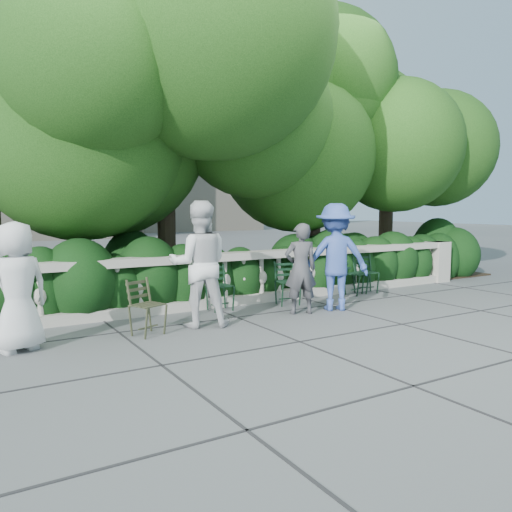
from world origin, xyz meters
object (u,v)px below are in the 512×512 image
chair_e (291,306)px  chair_f (362,295)px  chair_weathered (155,337)px  person_woman_grey (301,269)px  chair_c (224,312)px  person_businessman (17,287)px  chair_d (370,294)px  person_older_blue (335,257)px  person_casual_man (199,264)px

chair_e → chair_f: same height
chair_weathered → person_woman_grey: bearing=-18.2°
chair_weathered → person_woman_grey: person_woman_grey is taller
chair_c → person_businessman: 3.58m
chair_d → person_older_blue: size_ratio=0.44×
person_woman_grey → chair_e: bearing=-91.8°
chair_weathered → person_businessman: person_businessman is taller
person_businessman → person_older_blue: (5.20, -0.07, 0.12)m
chair_d → person_businessman: size_ratio=0.50×
chair_f → person_woman_grey: size_ratio=0.53×
chair_f → person_casual_man: person_casual_man is taller
person_businessman → chair_e: bearing=166.5°
chair_e → chair_weathered: same height
person_older_blue → chair_f: bearing=-125.2°
chair_c → chair_d: (3.53, 0.03, 0.00)m
chair_c → chair_d: 3.53m
chair_weathered → person_older_blue: person_older_blue is taller
chair_e → person_older_blue: person_older_blue is taller
chair_e → person_businessman: (-4.70, -0.60, 0.84)m
chair_f → person_woman_grey: person_woman_grey is taller
chair_e → person_casual_man: bearing=-154.0°
chair_e → person_woman_grey: person_woman_grey is taller
person_businessman → person_older_blue: 5.20m
person_businessman → person_older_blue: bearing=158.5°
chair_weathered → person_older_blue: size_ratio=0.44×
chair_f → person_older_blue: bearing=-164.7°
person_businessman → chair_f: bearing=165.7°
chair_weathered → person_casual_man: 1.31m
chair_e → person_woman_grey: 1.04m
chair_weathered → person_businessman: (-1.75, 0.22, 0.84)m
chair_d → chair_e: size_ratio=1.00×
chair_weathered → person_older_blue: 3.59m
chair_c → person_casual_man: (-0.81, -0.74, 0.98)m
chair_e → person_woman_grey: (-0.24, -0.63, 0.79)m
chair_e → person_woman_grey: bearing=-99.1°
chair_d → person_casual_man: size_ratio=0.43×
chair_e → chair_f: size_ratio=1.00×
chair_c → person_older_blue: 2.22m
chair_f → person_older_blue: (-1.43, -0.83, 0.96)m
chair_e → person_woman_grey: size_ratio=0.53×
chair_e → person_older_blue: 1.27m
chair_c → person_casual_man: size_ratio=0.43×
chair_c → chair_d: bearing=-1.0°
person_businessman → person_casual_man: 2.58m
chair_e → person_businessman: 4.81m
chair_d → person_woman_grey: (-2.46, -0.85, 0.79)m
chair_c → person_businessman: bearing=-168.3°
person_woman_grey → person_casual_man: (-1.88, 0.09, 0.19)m
chair_c → chair_f: bearing=-2.1°
chair_d → chair_weathered: (-5.18, -1.04, 0.00)m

